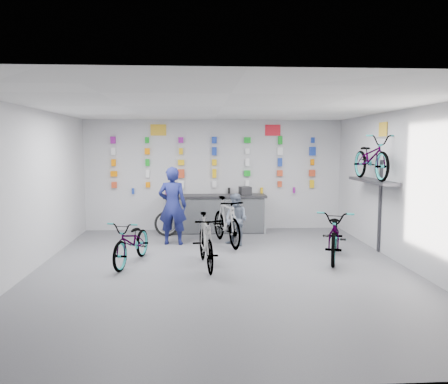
{
  "coord_description": "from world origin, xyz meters",
  "views": [
    {
      "loc": [
        -0.45,
        -7.92,
        2.31
      ],
      "look_at": [
        0.11,
        1.4,
        1.31
      ],
      "focal_mm": 35.0,
      "sensor_mm": 36.0,
      "label": 1
    }
  ],
  "objects": [
    {
      "name": "merch_wall",
      "position": [
        0.08,
        3.93,
        1.79
      ],
      "size": [
        5.57,
        0.08,
        1.56
      ],
      "color": "#CA411F",
      "rests_on": "wall_back"
    },
    {
      "name": "bike_right",
      "position": [
        2.34,
        0.66,
        0.52
      ],
      "size": [
        1.3,
        2.1,
        1.04
      ],
      "primitive_type": "imported",
      "rotation": [
        0.0,
        0.0,
        -0.33
      ],
      "color": "gray",
      "rests_on": "floor"
    },
    {
      "name": "bike_service",
      "position": [
        0.21,
        2.08,
        0.55
      ],
      "size": [
        0.98,
        1.92,
        1.11
      ],
      "primitive_type": "imported",
      "rotation": [
        0.0,
        0.0,
        0.26
      ],
      "color": "gray",
      "rests_on": "floor"
    },
    {
      "name": "register",
      "position": [
        0.8,
        3.55,
        1.11
      ],
      "size": [
        0.34,
        0.35,
        0.22
      ],
      "primitive_type": "cube",
      "rotation": [
        0.0,
        0.0,
        0.22
      ],
      "color": "black",
      "rests_on": "counter"
    },
    {
      "name": "spare_wheel",
      "position": [
        -1.25,
        3.17,
        0.31
      ],
      "size": [
        0.67,
        0.35,
        0.64
      ],
      "rotation": [
        0.0,
        0.0,
        0.24
      ],
      "color": "black",
      "rests_on": "floor"
    },
    {
      "name": "wall_bracket",
      "position": [
        3.33,
        1.2,
        1.46
      ],
      "size": [
        0.39,
        1.9,
        2.0
      ],
      "color": "#333338",
      "rests_on": "wall_right"
    },
    {
      "name": "sign_right",
      "position": [
        1.6,
        3.98,
        2.72
      ],
      "size": [
        0.42,
        0.02,
        0.3
      ],
      "primitive_type": "cube",
      "color": "red",
      "rests_on": "wall_back"
    },
    {
      "name": "customer",
      "position": [
        0.43,
        1.98,
        0.6
      ],
      "size": [
        0.74,
        0.73,
        1.21
      ],
      "primitive_type": "imported",
      "rotation": [
        0.0,
        0.0,
        -0.72
      ],
      "color": "slate",
      "rests_on": "floor"
    },
    {
      "name": "wall_right",
      "position": [
        3.5,
        0.0,
        1.5
      ],
      "size": [
        0.0,
        8.0,
        8.0
      ],
      "primitive_type": "plane",
      "rotation": [
        1.57,
        0.0,
        -1.57
      ],
      "color": "silver",
      "rests_on": "floor"
    },
    {
      "name": "bike_left",
      "position": [
        -1.74,
        0.54,
        0.44
      ],
      "size": [
        0.97,
        1.77,
        0.88
      ],
      "primitive_type": "imported",
      "rotation": [
        0.0,
        0.0,
        -0.24
      ],
      "color": "gray",
      "rests_on": "floor"
    },
    {
      "name": "wall_back",
      "position": [
        0.0,
        4.0,
        1.5
      ],
      "size": [
        7.0,
        0.0,
        7.0
      ],
      "primitive_type": "plane",
      "rotation": [
        1.57,
        0.0,
        0.0
      ],
      "color": "silver",
      "rests_on": "floor"
    },
    {
      "name": "ceiling",
      "position": [
        0.0,
        0.0,
        3.0
      ],
      "size": [
        8.0,
        8.0,
        0.0
      ],
      "primitive_type": "plane",
      "rotation": [
        3.14,
        0.0,
        0.0
      ],
      "color": "white",
      "rests_on": "wall_back"
    },
    {
      "name": "clerk",
      "position": [
        -1.04,
        2.19,
        0.91
      ],
      "size": [
        0.72,
        0.52,
        1.82
      ],
      "primitive_type": "imported",
      "rotation": [
        0.0,
        0.0,
        3.01
      ],
      "color": "#141950",
      "rests_on": "floor"
    },
    {
      "name": "counter",
      "position": [
        0.0,
        3.54,
        0.49
      ],
      "size": [
        2.7,
        0.66,
        1.0
      ],
      "color": "black",
      "rests_on": "floor"
    },
    {
      "name": "sign_left",
      "position": [
        -1.5,
        3.98,
        2.72
      ],
      "size": [
        0.42,
        0.02,
        0.3
      ],
      "primitive_type": "cube",
      "color": "gold",
      "rests_on": "wall_back"
    },
    {
      "name": "floor",
      "position": [
        0.0,
        0.0,
        0.0
      ],
      "size": [
        8.0,
        8.0,
        0.0
      ],
      "primitive_type": "plane",
      "color": "#515156",
      "rests_on": "ground"
    },
    {
      "name": "wall_left",
      "position": [
        -3.5,
        0.0,
        1.5
      ],
      "size": [
        0.0,
        8.0,
        8.0
      ],
      "primitive_type": "plane",
      "rotation": [
        1.57,
        0.0,
        1.57
      ],
      "color": "silver",
      "rests_on": "floor"
    },
    {
      "name": "bike_center",
      "position": [
        -0.31,
        0.19,
        0.51
      ],
      "size": [
        0.68,
        1.74,
        1.02
      ],
      "primitive_type": "imported",
      "rotation": [
        0.0,
        0.0,
        0.12
      ],
      "color": "gray",
      "rests_on": "floor"
    },
    {
      "name": "sign_side",
      "position": [
        3.48,
        1.2,
        2.65
      ],
      "size": [
        0.02,
        0.4,
        0.3
      ],
      "primitive_type": "cube",
      "color": "gold",
      "rests_on": "wall_right"
    },
    {
      "name": "bike_wall",
      "position": [
        3.25,
        1.2,
        2.05
      ],
      "size": [
        0.63,
        1.8,
        0.95
      ],
      "primitive_type": "imported",
      "color": "gray",
      "rests_on": "wall_bracket"
    },
    {
      "name": "wall_front",
      "position": [
        0.0,
        -4.0,
        1.5
      ],
      "size": [
        7.0,
        0.0,
        7.0
      ],
      "primitive_type": "plane",
      "rotation": [
        -1.57,
        0.0,
        0.0
      ],
      "color": "silver",
      "rests_on": "floor"
    }
  ]
}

